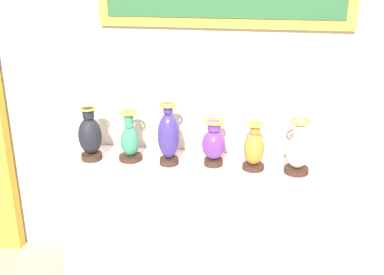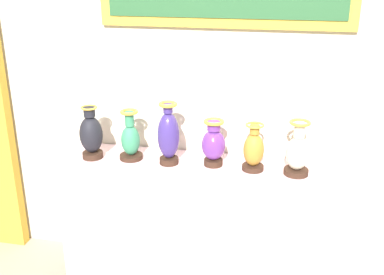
# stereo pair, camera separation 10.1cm
# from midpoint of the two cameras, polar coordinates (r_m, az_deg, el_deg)

# --- Properties ---
(ground_plane) EXTENTS (10.13, 10.13, 0.00)m
(ground_plane) POSITION_cam_midpoint_polar(r_m,az_deg,el_deg) (3.42, 0.89, -16.52)
(ground_plane) COLOR gray
(display_shelf) EXTENTS (1.74, 0.37, 0.87)m
(display_shelf) POSITION_cam_midpoint_polar(r_m,az_deg,el_deg) (3.18, 0.93, -10.25)
(display_shelf) COLOR beige
(display_shelf) RESTS_ON ground_plane
(back_wall) EXTENTS (4.13, 0.14, 2.72)m
(back_wall) POSITION_cam_midpoint_polar(r_m,az_deg,el_deg) (3.04, 2.00, 7.54)
(back_wall) COLOR beige
(back_wall) RESTS_ON ground_plane
(vase_onyx) EXTENTS (0.15, 0.15, 0.35)m
(vase_onyx) POSITION_cam_midpoint_polar(r_m,az_deg,el_deg) (3.04, -11.34, 0.29)
(vase_onyx) COLOR #382319
(vase_onyx) RESTS_ON display_shelf
(vase_jade) EXTENTS (0.15, 0.15, 0.33)m
(vase_jade) POSITION_cam_midpoint_polar(r_m,az_deg,el_deg) (3.00, -6.61, -0.25)
(vase_jade) COLOR #382319
(vase_jade) RESTS_ON display_shelf
(vase_indigo) EXTENTS (0.14, 0.14, 0.40)m
(vase_indigo) POSITION_cam_midpoint_polar(r_m,az_deg,el_deg) (2.89, -1.90, 0.23)
(vase_indigo) COLOR #382319
(vase_indigo) RESTS_ON display_shelf
(vase_violet) EXTENTS (0.15, 0.15, 0.30)m
(vase_violet) POSITION_cam_midpoint_polar(r_m,az_deg,el_deg) (2.88, 3.67, -0.80)
(vase_violet) COLOR #382319
(vase_violet) RESTS_ON display_shelf
(vase_ochre) EXTENTS (0.13, 0.13, 0.30)m
(vase_ochre) POSITION_cam_midpoint_polar(r_m,az_deg,el_deg) (2.85, 8.58, -1.54)
(vase_ochre) COLOR #382319
(vase_ochre) RESTS_ON display_shelf
(vase_ivory) EXTENTS (0.15, 0.15, 0.34)m
(vase_ivory) POSITION_cam_midpoint_polar(r_m,az_deg,el_deg) (2.84, 13.83, -1.83)
(vase_ivory) COLOR #382319
(vase_ivory) RESTS_ON display_shelf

